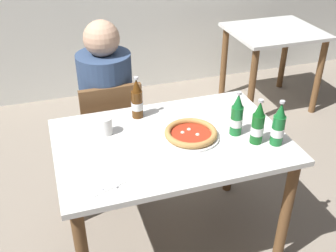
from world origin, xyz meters
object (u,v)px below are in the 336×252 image
Objects in this scene: dining_table_background at (273,46)px; pizza_margherita_near at (191,134)px; chair_behind_table at (111,130)px; beer_bottle_center at (278,126)px; napkin_with_cutlery at (99,179)px; beer_bottle_right at (237,117)px; beer_bottle_extra at (137,100)px; dining_table_main at (171,157)px; beer_bottle_left at (258,125)px; diner_seated at (108,113)px; paper_cup at (106,126)px.

pizza_margherita_near reaches higher than dining_table_background.
beer_bottle_center is at bearing 130.90° from chair_behind_table.
dining_table_background is 2.49m from napkin_with_cutlery.
chair_behind_table is at bearing 130.23° from beer_bottle_right.
pizza_margherita_near is at bearing -54.48° from beer_bottle_extra.
chair_behind_table is 0.76m from pizza_margherita_near.
dining_table_main is 0.49m from beer_bottle_left.
pizza_margherita_near is 0.45m from beer_bottle_center.
diner_seated reaches higher than beer_bottle_right.
diner_seated is (-0.00, 0.05, 0.10)m from chair_behind_table.
beer_bottle_center is at bearing -24.12° from paper_cup.
dining_table_background is (1.46, 1.41, -0.04)m from dining_table_main.
beer_bottle_extra reaches higher than paper_cup.
pizza_margherita_near is 3.15× the size of paper_cup.
beer_bottle_center is at bearing -25.94° from beer_bottle_left.
diner_seated reaches higher than pizza_margherita_near.
beer_bottle_extra reaches higher than chair_behind_table.
pizza_margherita_near is at bearing -22.62° from paper_cup.
beer_bottle_center is 1.07× the size of napkin_with_cutlery.
dining_table_main is at bearing 158.34° from beer_bottle_left.
dining_table_background is at bearing 44.10° from dining_table_main.
beer_bottle_extra reaches higher than dining_table_background.
beer_bottle_left is (0.30, -0.15, 0.08)m from pizza_margherita_near.
paper_cup is at bearing 74.98° from napkin_with_cutlery.
paper_cup is at bearing 155.88° from beer_bottle_center.
dining_table_background is 3.24× the size of beer_bottle_right.
beer_bottle_center reaches higher than chair_behind_table.
napkin_with_cutlery reaches higher than dining_table_background.
chair_behind_table is 3.44× the size of beer_bottle_center.
chair_behind_table is at bearing 76.81° from napkin_with_cutlery.
chair_behind_table reaches higher than paper_cup.
paper_cup is at bearing 153.33° from dining_table_main.
diner_seated is 1.84m from dining_table_background.
dining_table_background is 1.97m from pizza_margherita_near.
beer_bottle_left is 1.00× the size of beer_bottle_center.
paper_cup is at bearing 156.12° from beer_bottle_left.
beer_bottle_extra is 1.07× the size of napkin_with_cutlery.
chair_behind_table is 3.44× the size of beer_bottle_right.
paper_cup is (-1.77, -1.25, 0.21)m from dining_table_background.
diner_seated is 0.92m from napkin_with_cutlery.
diner_seated reaches higher than beer_bottle_extra.
diner_seated is 4.03× the size of pizza_margherita_near.
chair_behind_table is 3.44× the size of beer_bottle_extra.
chair_behind_table is 0.56m from paper_cup.
napkin_with_cutlery is (-1.87, -1.63, 0.16)m from dining_table_background.
beer_bottle_extra is at bearing 58.51° from napkin_with_cutlery.
pizza_margherita_near is 0.37m from beer_bottle_extra.
pizza_margherita_near is 1.21× the size of beer_bottle_center.
beer_bottle_right reaches higher than paper_cup.
chair_behind_table is 3.44× the size of beer_bottle_left.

